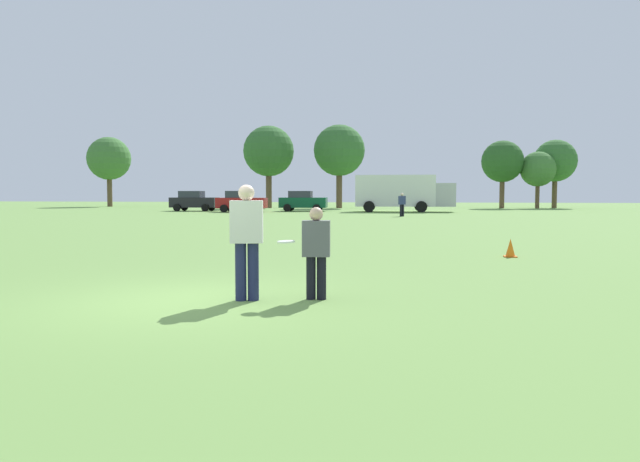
# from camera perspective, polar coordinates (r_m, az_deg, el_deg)

# --- Properties ---
(ground_plane) EXTENTS (187.02, 187.02, 0.00)m
(ground_plane) POSITION_cam_1_polar(r_m,az_deg,el_deg) (9.54, -12.65, -6.54)
(ground_plane) COLOR #6B9347
(player_thrower) EXTENTS (0.55, 0.39, 1.80)m
(player_thrower) POSITION_cam_1_polar(r_m,az_deg,el_deg) (9.29, -7.03, -0.43)
(player_thrower) COLOR #1E234C
(player_thrower) RESTS_ON ground
(player_defender) EXTENTS (0.45, 0.29, 1.45)m
(player_defender) POSITION_cam_1_polar(r_m,az_deg,el_deg) (9.33, -0.36, -1.64)
(player_defender) COLOR black
(player_defender) RESTS_ON ground
(frisbee) EXTENTS (0.27, 0.27, 0.04)m
(frisbee) POSITION_cam_1_polar(r_m,az_deg,el_deg) (9.03, -3.28, -1.03)
(frisbee) COLOR white
(traffic_cone) EXTENTS (0.32, 0.32, 0.48)m
(traffic_cone) POSITION_cam_1_polar(r_m,az_deg,el_deg) (16.29, 17.77, -1.59)
(traffic_cone) COLOR #D8590C
(traffic_cone) RESTS_ON ground
(parked_car_near_left) EXTENTS (4.27, 2.35, 1.82)m
(parked_car_near_left) POSITION_cam_1_polar(r_m,az_deg,el_deg) (55.40, -11.98, 2.84)
(parked_car_near_left) COLOR black
(parked_car_near_left) RESTS_ON ground
(parked_car_mid_left) EXTENTS (4.27, 2.35, 1.82)m
(parked_car_mid_left) POSITION_cam_1_polar(r_m,az_deg,el_deg) (51.75, -7.56, 2.84)
(parked_car_mid_left) COLOR maroon
(parked_car_mid_left) RESTS_ON ground
(parked_car_center) EXTENTS (4.27, 2.35, 1.82)m
(parked_car_center) POSITION_cam_1_polar(r_m,az_deg,el_deg) (53.38, -1.66, 2.89)
(parked_car_center) COLOR #0C4C2D
(parked_car_center) RESTS_ON ground
(box_truck) EXTENTS (8.59, 3.24, 3.18)m
(box_truck) POSITION_cam_1_polar(r_m,az_deg,el_deg) (52.26, 7.89, 3.75)
(box_truck) COLOR white
(box_truck) RESTS_ON ground
(bystander_sideline_watcher) EXTENTS (0.52, 0.47, 1.66)m
(bystander_sideline_watcher) POSITION_cam_1_polar(r_m,az_deg,el_deg) (42.23, 7.86, 2.66)
(bystander_sideline_watcher) COLOR black
(bystander_sideline_watcher) RESTS_ON ground
(tree_west_oak) EXTENTS (5.09, 5.09, 8.27)m
(tree_west_oak) POSITION_cam_1_polar(r_m,az_deg,el_deg) (75.58, -19.55, 6.53)
(tree_west_oak) COLOR brown
(tree_west_oak) RESTS_ON ground
(tree_west_maple) EXTENTS (5.48, 5.48, 8.91)m
(tree_west_maple) POSITION_cam_1_polar(r_m,az_deg,el_deg) (65.26, -4.94, 7.60)
(tree_west_maple) COLOR brown
(tree_west_maple) RESTS_ON ground
(tree_center_elm) EXTENTS (5.53, 5.53, 8.98)m
(tree_center_elm) POSITION_cam_1_polar(r_m,az_deg,el_deg) (64.67, 1.86, 7.69)
(tree_center_elm) COLOR brown
(tree_center_elm) RESTS_ON ground
(tree_east_birch) EXTENTS (4.43, 4.43, 7.20)m
(tree_east_birch) POSITION_cam_1_polar(r_m,az_deg,el_deg) (66.60, 17.07, 6.36)
(tree_east_birch) COLOR brown
(tree_east_birch) RESTS_ON ground
(tree_east_oak) EXTENTS (3.70, 3.70, 6.01)m
(tree_east_oak) POSITION_cam_1_polar(r_m,az_deg,el_deg) (67.29, 20.14, 5.57)
(tree_east_oak) COLOR brown
(tree_east_oak) RESTS_ON ground
(tree_far_east_pine) EXTENTS (4.55, 4.55, 7.39)m
(tree_far_east_pine) POSITION_cam_1_polar(r_m,az_deg,el_deg) (69.68, 21.60, 6.25)
(tree_far_east_pine) COLOR brown
(tree_far_east_pine) RESTS_ON ground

